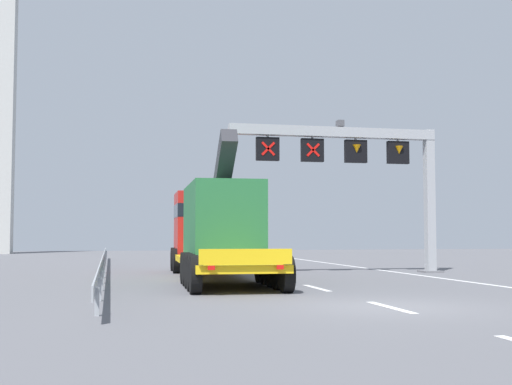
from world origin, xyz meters
name	(u,v)px	position (x,y,z in m)	size (l,w,h in m)	color
ground	(388,307)	(0.00, 0.00, 0.00)	(112.00, 112.00, 0.00)	#5B5B60
lane_markings	(258,273)	(-0.01, 14.35, 0.01)	(0.20, 43.31, 0.01)	silver
edge_line_right	(410,274)	(6.20, 12.00, 0.01)	(0.20, 63.00, 0.01)	silver
overhead_lane_gantry	(361,157)	(4.43, 13.01, 5.17)	(9.77, 0.90, 6.80)	#9EA0A5
heavy_haul_truck_yellow	(214,228)	(-2.45, 11.60, 1.99)	(3.50, 14.14, 5.30)	yellow
guardrail_left	(103,260)	(-6.83, 15.77, 0.56)	(0.13, 35.55, 0.76)	#999EA3
bridge_pylon_distant	(0,28)	(-16.50, 47.74, 20.33)	(9.00, 2.00, 39.87)	#B7B7B2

